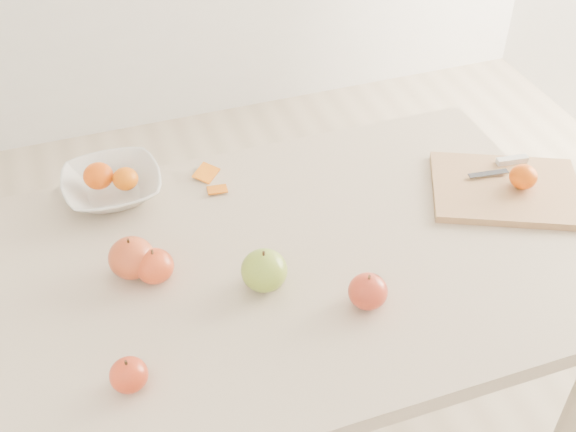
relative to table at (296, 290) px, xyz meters
name	(u,v)px	position (x,y,z in m)	size (l,w,h in m)	color
table	(296,290)	(0.00, 0.00, 0.00)	(1.20, 0.80, 0.75)	#C8B497
cutting_board	(506,190)	(0.52, 0.04, 0.11)	(0.33, 0.24, 0.02)	tan
board_tangerine	(523,177)	(0.55, 0.03, 0.14)	(0.06, 0.06, 0.05)	#DC5D07
fruit_bowl	(112,186)	(-0.32, 0.32, 0.13)	(0.22, 0.22, 0.05)	silver
bowl_tangerine_near	(98,176)	(-0.34, 0.33, 0.15)	(0.07, 0.07, 0.06)	#CF3F07
bowl_tangerine_far	(125,179)	(-0.29, 0.31, 0.15)	(0.06, 0.06, 0.05)	#D25807
orange_peel_a	(206,174)	(-0.10, 0.33, 0.10)	(0.06, 0.04, 0.00)	orange
orange_peel_b	(217,190)	(-0.10, 0.26, 0.10)	(0.04, 0.04, 0.00)	orange
paring_knife	(508,162)	(0.57, 0.11, 0.12)	(0.17, 0.05, 0.01)	white
apple_green	(264,270)	(-0.09, -0.05, 0.14)	(0.09, 0.09, 0.08)	#5A8817
apple_red_a	(132,258)	(-0.32, 0.06, 0.14)	(0.09, 0.09, 0.08)	#A62315
apple_red_e	(368,291)	(0.08, -0.17, 0.13)	(0.08, 0.08, 0.07)	maroon
apple_red_b	(155,266)	(-0.28, 0.03, 0.13)	(0.08, 0.08, 0.07)	#A71306
apple_red_d	(129,375)	(-0.37, -0.21, 0.13)	(0.07, 0.07, 0.06)	#9F1F0F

